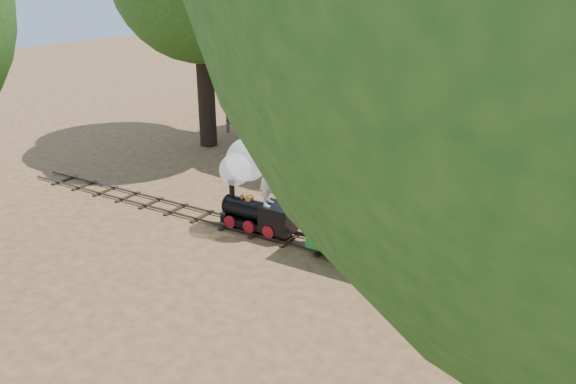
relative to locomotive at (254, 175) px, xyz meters
The scene contains 9 objects.
ground 2.72m from the locomotive, ahead, with size 90.00×90.00×0.00m, color #9F7444.
track 2.68m from the locomotive, ahead, with size 22.00×1.00×0.10m.
locomotive is the anchor object (origin of this frame).
carriage_front 3.55m from the locomotive, ahead, with size 3.23×1.42×1.68m.
carriage_rear 7.65m from the locomotive, ahead, with size 3.23×1.38×1.68m.
fence 8.30m from the locomotive, 74.50° to the left, with size 18.10×0.10×1.00m.
shrub_west 9.83m from the locomotive, 109.45° to the left, with size 2.41×1.86×1.67m, color #2D6B1E.
shrub_mid_w 9.78m from the locomotive, 71.37° to the left, with size 2.47×1.90×1.71m, color #2D6B1E.
shrub_mid_e 10.28m from the locomotive, 64.52° to the left, with size 1.86×1.43×1.28m, color #2D6B1E.
Camera 1 is at (5.81, -11.56, 6.57)m, focal length 35.00 mm.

